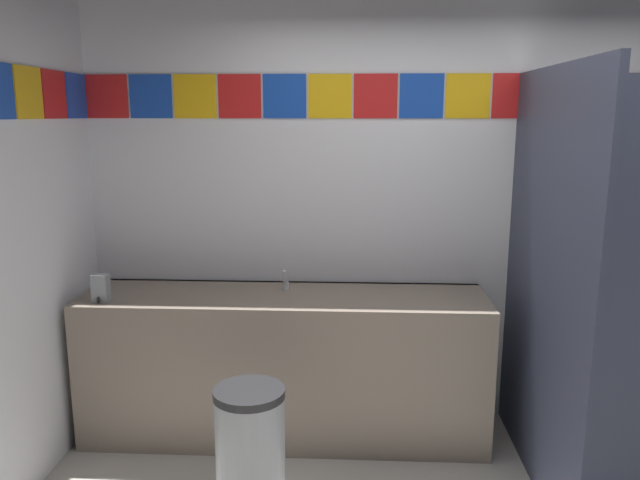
% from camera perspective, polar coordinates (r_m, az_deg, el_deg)
% --- Properties ---
extents(wall_back, '(4.38, 0.09, 2.78)m').
position_cam_1_polar(wall_back, '(3.93, 10.96, 3.46)').
color(wall_back, silver).
rests_on(wall_back, ground_plane).
extents(vanity_counter, '(2.40, 0.61, 0.88)m').
position_cam_1_polar(vanity_counter, '(3.84, -3.25, -11.32)').
color(vanity_counter, gray).
rests_on(vanity_counter, ground_plane).
extents(faucet_center, '(0.04, 0.10, 0.14)m').
position_cam_1_polar(faucet_center, '(3.76, -3.19, -3.89)').
color(faucet_center, silver).
rests_on(faucet_center, vanity_counter).
extents(soap_dispenser, '(0.09, 0.09, 0.16)m').
position_cam_1_polar(soap_dispenser, '(3.75, -19.57, -4.18)').
color(soap_dispenser, gray).
rests_on(soap_dispenser, vanity_counter).
extents(stall_divider, '(0.92, 1.41, 2.17)m').
position_cam_1_polar(stall_divider, '(3.20, 24.28, -4.90)').
color(stall_divider, '#33384C').
rests_on(stall_divider, ground_plane).
extents(toilet, '(0.39, 0.49, 0.74)m').
position_cam_1_polar(toilet, '(4.10, 25.50, -13.09)').
color(toilet, white).
rests_on(toilet, ground_plane).
extents(trash_bin, '(0.34, 0.34, 0.66)m').
position_cam_1_polar(trash_bin, '(3.17, -6.42, -18.93)').
color(trash_bin, '#999EA3').
rests_on(trash_bin, ground_plane).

